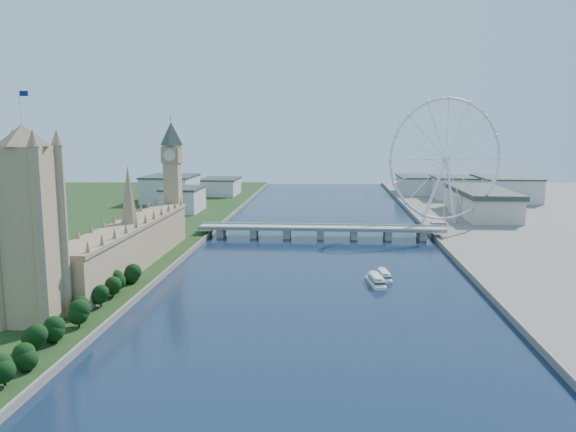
# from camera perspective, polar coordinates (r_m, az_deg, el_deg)

# --- Properties ---
(ground) EXTENTS (2000.00, 2000.00, 0.00)m
(ground) POSITION_cam_1_polar(r_m,az_deg,el_deg) (220.70, 1.89, -17.20)
(ground) COLOR #162B3F
(ground) RESTS_ON ground
(tree_row) EXTENTS (9.16, 169.16, 20.02)m
(tree_row) POSITION_cam_1_polar(r_m,az_deg,el_deg) (289.83, -20.92, -9.53)
(tree_row) COLOR black
(tree_row) RESTS_ON ground
(victoria_tower) EXTENTS (28.16, 28.16, 112.00)m
(victoria_tower) POSITION_cam_1_polar(r_m,az_deg,el_deg) (293.75, -24.88, -0.29)
(victoria_tower) COLOR tan
(victoria_tower) RESTS_ON ground
(parliament_range) EXTENTS (24.00, 200.00, 70.00)m
(parliament_range) POSITION_cam_1_polar(r_m,az_deg,el_deg) (400.18, -15.69, -2.80)
(parliament_range) COLOR tan
(parliament_range) RESTS_ON ground
(big_ben) EXTENTS (20.02, 20.02, 110.00)m
(big_ben) POSITION_cam_1_polar(r_m,az_deg,el_deg) (496.11, -11.68, 5.14)
(big_ben) COLOR tan
(big_ben) RESTS_ON ground
(westminster_bridge) EXTENTS (220.00, 22.00, 9.50)m
(westminster_bridge) POSITION_cam_1_polar(r_m,az_deg,el_deg) (506.35, 3.31, -1.46)
(westminster_bridge) COLOR gray
(westminster_bridge) RESTS_ON ground
(london_eye) EXTENTS (113.60, 39.12, 124.30)m
(london_eye) POSITION_cam_1_polar(r_m,az_deg,el_deg) (565.29, 15.77, 5.52)
(london_eye) COLOR silver
(london_eye) RESTS_ON ground
(county_hall) EXTENTS (54.00, 144.00, 35.00)m
(county_hall) POSITION_cam_1_polar(r_m,az_deg,el_deg) (657.23, 18.95, -0.14)
(county_hall) COLOR beige
(county_hall) RESTS_ON ground
(city_skyline) EXTENTS (505.00, 280.00, 32.00)m
(city_skyline) POSITION_cam_1_polar(r_m,az_deg,el_deg) (763.11, 6.60, 2.75)
(city_skyline) COLOR beige
(city_skyline) RESTS_ON ground
(tour_boat_near) EXTENTS (12.09, 30.83, 6.64)m
(tour_boat_near) POSITION_cam_1_polar(r_m,az_deg,el_deg) (359.55, 8.93, -6.91)
(tour_boat_near) COLOR silver
(tour_boat_near) RESTS_ON ground
(tour_boat_far) EXTENTS (10.07, 27.12, 5.82)m
(tour_boat_far) POSITION_cam_1_polar(r_m,az_deg,el_deg) (374.25, 9.71, -6.30)
(tour_boat_far) COLOR silver
(tour_boat_far) RESTS_ON ground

